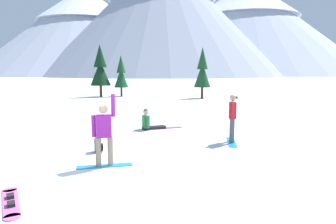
# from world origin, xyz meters

# --- Properties ---
(ground_plane) EXTENTS (800.00, 800.00, 0.00)m
(ground_plane) POSITION_xyz_m (0.00, 0.00, 0.00)
(ground_plane) COLOR white
(snowboarder_foreground) EXTENTS (1.48, 0.77, 1.96)m
(snowboarder_foreground) POSITION_xyz_m (-0.39, 0.77, 0.92)
(snowboarder_foreground) COLOR #1E8CD8
(snowboarder_foreground) RESTS_ON ground_plane
(snowboarder_midground) EXTENTS (0.30, 1.54, 1.75)m
(snowboarder_midground) POSITION_xyz_m (3.25, 4.06, 0.93)
(snowboarder_midground) COLOR #1E8CD8
(snowboarder_midground) RESTS_ON ground_plane
(snowboarder_background) EXTENTS (1.75, 1.19, 0.95)m
(snowboarder_background) POSITION_xyz_m (-0.16, 6.13, 0.32)
(snowboarder_background) COLOR black
(snowboarder_background) RESTS_ON ground_plane
(loose_snowboard_far_spare) EXTENTS (1.24, 1.54, 0.09)m
(loose_snowboard_far_spare) POSITION_xyz_m (-1.45, -1.68, 0.02)
(loose_snowboard_far_spare) COLOR pink
(loose_snowboard_far_spare) RESTS_ON ground_plane
(backpack_black) EXTENTS (0.33, 0.37, 0.47)m
(backpack_black) POSITION_xyz_m (-1.08, 2.18, 0.21)
(backpack_black) COLOR black
(backpack_black) RESTS_ON ground_plane
(pine_tree_young) EXTENTS (1.45, 1.45, 4.26)m
(pine_tree_young) POSITION_xyz_m (-6.51, 23.72, 2.32)
(pine_tree_young) COLOR #472D19
(pine_tree_young) RESTS_ON ground_plane
(pine_tree_twin) EXTENTS (1.60, 1.60, 4.89)m
(pine_tree_twin) POSITION_xyz_m (1.88, 22.37, 2.66)
(pine_tree_twin) COLOR #472D19
(pine_tree_twin) RESTS_ON ground_plane
(pine_tree_slender) EXTENTS (2.04, 2.04, 5.27)m
(pine_tree_slender) POSITION_xyz_m (-8.43, 22.86, 2.88)
(pine_tree_slender) COLOR #472D19
(pine_tree_slender) RESTS_ON ground_plane
(peak_west_ridge) EXTENTS (141.03, 141.03, 57.91)m
(peak_west_ridge) POSITION_xyz_m (-78.78, 191.12, 30.26)
(peak_west_ridge) COLOR #B2B7C6
(peak_west_ridge) RESTS_ON ground_plane
(peak_east_ridge) EXTENTS (134.31, 134.31, 69.53)m
(peak_east_ridge) POSITION_xyz_m (-23.77, 168.54, 36.33)
(peak_east_ridge) COLOR #9EA3B2
(peak_east_ridge) RESTS_ON ground_plane
(peak_north_spur) EXTENTS (170.35, 170.35, 69.44)m
(peak_north_spur) POSITION_xyz_m (30.38, 230.47, 36.28)
(peak_north_spur) COLOR #B2B7C6
(peak_north_spur) RESTS_ON ground_plane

